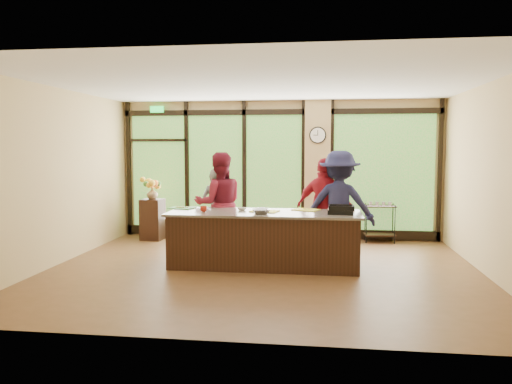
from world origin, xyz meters
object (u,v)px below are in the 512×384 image
(cook_right, at_px, (339,205))
(bar_cart, at_px, (380,218))
(roasting_pan, at_px, (341,212))
(flower_stand, at_px, (153,219))
(island_base, at_px, (264,240))
(cook_left, at_px, (217,211))

(cook_right, bearing_deg, bar_cart, -110.41)
(roasting_pan, relative_size, bar_cart, 0.47)
(flower_stand, xyz_separation_m, bar_cart, (4.83, 0.34, 0.08))
(roasting_pan, bearing_deg, bar_cart, 77.89)
(bar_cart, bearing_deg, island_base, -137.19)
(roasting_pan, bearing_deg, cook_left, 165.07)
(island_base, xyz_separation_m, cook_left, (-0.99, 0.85, 0.37))
(cook_left, xyz_separation_m, cook_right, (2.25, -0.11, 0.16))
(island_base, distance_m, cook_left, 1.35)
(flower_stand, bearing_deg, cook_right, -15.50)
(cook_left, distance_m, flower_stand, 2.12)
(roasting_pan, bearing_deg, cook_right, 97.73)
(cook_left, relative_size, roasting_pan, 4.02)
(roasting_pan, xyz_separation_m, bar_cart, (0.90, 2.52, -0.44))
(cook_left, bearing_deg, island_base, 151.31)
(island_base, height_order, bar_cart, island_base)
(cook_right, xyz_separation_m, roasting_pan, (0.00, -0.83, -0.01))
(island_base, distance_m, flower_stand, 3.39)
(cook_left, height_order, bar_cart, cook_left)
(cook_right, xyz_separation_m, bar_cart, (0.90, 1.69, -0.45))
(island_base, xyz_separation_m, bar_cart, (2.17, 2.43, 0.08))
(cook_right, height_order, flower_stand, cook_right)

